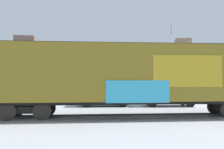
{
  "coord_description": "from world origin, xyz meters",
  "views": [
    {
      "loc": [
        -2.74,
        -12.91,
        1.96
      ],
      "look_at": [
        -2.33,
        0.93,
        2.37
      ],
      "focal_mm": 37.63,
      "sensor_mm": 36.0,
      "label": 1
    }
  ],
  "objects_px": {
    "parked_car_green": "(104,96)",
    "flagpole": "(171,52)",
    "parked_car_silver": "(168,95)",
    "freight_car": "(136,75)"
  },
  "relations": [
    {
      "from": "parked_car_green",
      "to": "flagpole",
      "type": "bearing_deg",
      "value": 39.15
    },
    {
      "from": "flagpole",
      "to": "parked_car_green",
      "type": "bearing_deg",
      "value": -140.85
    },
    {
      "from": "parked_car_green",
      "to": "parked_car_silver",
      "type": "xyz_separation_m",
      "value": [
        5.09,
        -0.07,
        0.07
      ]
    },
    {
      "from": "freight_car",
      "to": "parked_car_silver",
      "type": "relative_size",
      "value": 3.83
    },
    {
      "from": "freight_car",
      "to": "parked_car_green",
      "type": "relative_size",
      "value": 3.86
    },
    {
      "from": "flagpole",
      "to": "parked_car_silver",
      "type": "relative_size",
      "value": 1.85
    },
    {
      "from": "flagpole",
      "to": "freight_car",
      "type": "bearing_deg",
      "value": -114.74
    },
    {
      "from": "freight_car",
      "to": "parked_car_silver",
      "type": "xyz_separation_m",
      "value": [
        3.29,
        5.6,
        -1.47
      ]
    },
    {
      "from": "flagpole",
      "to": "parked_car_green",
      "type": "relative_size",
      "value": 1.87
    },
    {
      "from": "freight_car",
      "to": "parked_car_green",
      "type": "height_order",
      "value": "freight_car"
    }
  ]
}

